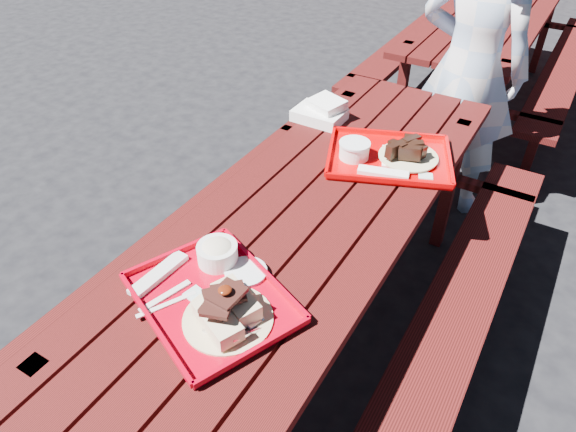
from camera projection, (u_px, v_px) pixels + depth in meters
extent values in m
plane|color=black|center=(305.00, 339.00, 2.34)|extent=(60.00, 60.00, 0.00)
cube|color=#480E0D|center=(242.00, 189.00, 2.01)|extent=(0.14, 2.40, 0.04)
cube|color=#480E0D|center=(274.00, 201.00, 1.95)|extent=(0.14, 2.40, 0.04)
cube|color=#480E0D|center=(309.00, 214.00, 1.89)|extent=(0.14, 2.40, 0.04)
cube|color=#480E0D|center=(346.00, 227.00, 1.83)|extent=(0.14, 2.40, 0.04)
cube|color=#480E0D|center=(385.00, 241.00, 1.77)|extent=(0.14, 2.40, 0.04)
cube|color=#480E0D|center=(195.00, 225.00, 2.31)|extent=(0.25, 2.40, 0.04)
cube|color=#480E0D|center=(56.00, 396.00, 1.88)|extent=(0.06, 0.06, 0.42)
cube|color=#480E0D|center=(290.00, 176.00, 3.01)|extent=(0.06, 0.06, 0.42)
cube|color=#480E0D|center=(448.00, 330.00, 1.84)|extent=(0.25, 2.40, 0.04)
cube|color=#480E0D|center=(490.00, 243.00, 2.54)|extent=(0.06, 0.06, 0.42)
cube|color=#480E0D|center=(343.00, 156.00, 2.88)|extent=(0.06, 0.06, 0.75)
cube|color=#480E0D|center=(449.00, 188.00, 2.63)|extent=(0.06, 0.06, 0.75)
cube|color=#480E0D|center=(395.00, 162.00, 2.72)|extent=(1.40, 0.06, 0.04)
cube|color=#480E0D|center=(453.00, 6.00, 3.90)|extent=(0.14, 2.40, 0.04)
cube|color=#480E0D|center=(473.00, 10.00, 3.84)|extent=(0.14, 2.40, 0.04)
cube|color=#480E0D|center=(493.00, 13.00, 3.77)|extent=(0.14, 2.40, 0.04)
cube|color=#480E0D|center=(514.00, 16.00, 3.71)|extent=(0.14, 2.40, 0.04)
cube|color=#480E0D|center=(536.00, 19.00, 3.65)|extent=(0.14, 2.40, 0.04)
cube|color=#480E0D|center=(412.00, 39.00, 4.19)|extent=(0.25, 2.40, 0.04)
cube|color=#480E0D|center=(367.00, 103.00, 3.76)|extent=(0.06, 0.06, 0.42)
cube|color=#480E0D|center=(439.00, 36.00, 4.90)|extent=(0.06, 0.06, 0.42)
cube|color=#480E0D|center=(564.00, 68.00, 3.73)|extent=(0.25, 2.40, 0.04)
cube|color=#480E0D|center=(533.00, 145.00, 3.30)|extent=(0.06, 0.06, 0.42)
cube|color=#480E0D|center=(570.00, 60.00, 4.43)|extent=(0.06, 0.06, 0.42)
cube|color=#480E0D|center=(401.00, 97.00, 3.47)|extent=(0.06, 0.06, 0.75)
cube|color=#480E0D|center=(491.00, 119.00, 3.23)|extent=(0.06, 0.06, 0.75)
cube|color=#480E0D|center=(476.00, 20.00, 4.76)|extent=(0.06, 0.06, 0.75)
cube|color=#480E0D|center=(544.00, 31.00, 4.52)|extent=(0.06, 0.06, 0.75)
cube|color=#480E0D|center=(446.00, 100.00, 3.31)|extent=(1.40, 0.06, 0.04)
cube|color=#480E0D|center=(511.00, 19.00, 4.61)|extent=(1.40, 0.06, 0.04)
cube|color=#B10015|center=(212.00, 300.00, 1.52)|extent=(0.58, 0.52, 0.01)
cube|color=#B10015|center=(263.00, 271.00, 1.59)|extent=(0.44, 0.20, 0.02)
cube|color=#B10015|center=(153.00, 325.00, 1.42)|extent=(0.44, 0.20, 0.02)
cube|color=#B10015|center=(255.00, 350.00, 1.36)|extent=(0.16, 0.34, 0.02)
cube|color=#B10015|center=(176.00, 252.00, 1.66)|extent=(0.16, 0.34, 0.02)
cylinder|color=#C9B186|center=(228.00, 319.00, 1.45)|extent=(0.26, 0.26, 0.01)
cube|color=beige|center=(218.00, 321.00, 1.40)|extent=(0.18, 0.13, 0.05)
cube|color=beige|center=(236.00, 301.00, 1.46)|extent=(0.18, 0.13, 0.05)
ellipsoid|color=#4C1708|center=(225.00, 287.00, 1.37)|extent=(0.04, 0.04, 0.02)
cylinder|color=silver|center=(218.00, 254.00, 1.62)|extent=(0.13, 0.13, 0.06)
ellipsoid|color=beige|center=(217.00, 249.00, 1.61)|extent=(0.11, 0.11, 0.05)
cylinder|color=silver|center=(246.00, 272.00, 1.60)|extent=(0.13, 0.13, 0.01)
cube|color=silver|center=(159.00, 274.00, 1.58)|extent=(0.06, 0.22, 0.02)
cube|color=silver|center=(165.00, 296.00, 1.52)|extent=(0.06, 0.17, 0.01)
cube|color=silver|center=(167.00, 304.00, 1.49)|extent=(0.10, 0.17, 0.01)
cube|color=silver|center=(195.00, 294.00, 1.53)|extent=(0.06, 0.06, 0.00)
cube|color=#C70002|center=(389.00, 159.00, 2.14)|extent=(0.59, 0.53, 0.01)
cube|color=#C70002|center=(389.00, 133.00, 2.27)|extent=(0.46, 0.19, 0.02)
cube|color=#C70002|center=(389.00, 181.00, 1.98)|extent=(0.46, 0.19, 0.02)
cube|color=#C70002|center=(449.00, 160.00, 2.10)|extent=(0.15, 0.36, 0.02)
cube|color=#C70002|center=(330.00, 150.00, 2.16)|extent=(0.15, 0.36, 0.02)
cube|color=white|center=(402.00, 157.00, 2.12)|extent=(0.22, 0.22, 0.01)
cylinder|color=beige|center=(408.00, 156.00, 2.12)|extent=(0.24, 0.24, 0.01)
cylinder|color=white|center=(354.00, 151.00, 2.11)|extent=(0.12, 0.12, 0.06)
cylinder|color=white|center=(355.00, 143.00, 2.09)|extent=(0.13, 0.13, 0.01)
cube|color=white|center=(383.00, 173.00, 2.03)|extent=(0.21, 0.10, 0.02)
cube|color=silver|center=(426.00, 176.00, 2.02)|extent=(0.07, 0.06, 0.00)
cube|color=white|center=(319.00, 115.00, 2.40)|extent=(0.23, 0.17, 0.05)
cube|color=white|center=(327.00, 104.00, 2.39)|extent=(0.19, 0.17, 0.04)
imported|color=#9EB7D8|center=(470.00, 69.00, 2.70)|extent=(0.64, 0.45, 1.66)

